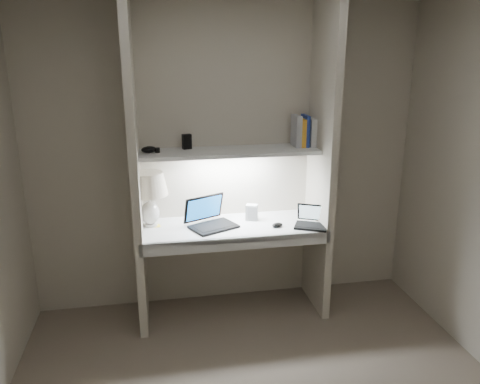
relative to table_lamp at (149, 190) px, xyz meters
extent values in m
cube|color=beige|center=(0.64, 0.17, 0.18)|extent=(3.20, 0.01, 2.50)
cube|color=beige|center=(-0.09, -0.10, 0.18)|extent=(0.06, 0.55, 2.50)
cube|color=beige|center=(1.37, -0.10, 0.18)|extent=(0.06, 0.55, 2.50)
cube|color=white|center=(0.64, -0.10, -0.32)|extent=(1.40, 0.55, 0.04)
cube|color=silver|center=(0.64, -0.36, -0.35)|extent=(1.46, 0.03, 0.10)
cube|color=silver|center=(0.64, -0.01, 0.28)|extent=(1.40, 0.36, 0.03)
cube|color=white|center=(0.64, -0.01, 0.26)|extent=(0.60, 0.04, 0.02)
cylinder|color=white|center=(0.00, 0.00, -0.29)|extent=(0.11, 0.11, 0.02)
ellipsoid|color=white|center=(0.00, 0.00, -0.19)|extent=(0.15, 0.15, 0.19)
cylinder|color=white|center=(0.00, 0.00, -0.08)|extent=(0.02, 0.02, 0.08)
sphere|color=#FFD899|center=(0.00, 0.00, 0.00)|extent=(0.04, 0.04, 0.04)
cube|color=black|center=(0.49, -0.14, -0.29)|extent=(0.42, 0.37, 0.02)
cube|color=black|center=(0.49, -0.14, -0.28)|extent=(0.34, 0.28, 0.00)
cube|color=black|center=(0.43, 0.00, -0.17)|extent=(0.34, 0.21, 0.22)
cube|color=blue|center=(0.43, -0.01, -0.17)|extent=(0.30, 0.17, 0.18)
cube|color=black|center=(1.25, -0.27, -0.29)|extent=(0.30, 0.26, 0.02)
cube|color=black|center=(1.25, -0.27, -0.28)|extent=(0.24, 0.20, 0.00)
cube|color=black|center=(1.29, -0.17, -0.21)|extent=(0.25, 0.15, 0.15)
cube|color=silver|center=(1.29, -0.18, -0.21)|extent=(0.22, 0.13, 0.12)
cube|color=silver|center=(0.82, -0.01, -0.23)|extent=(0.11, 0.10, 0.13)
ellipsoid|color=black|center=(0.99, -0.21, -0.28)|extent=(0.11, 0.08, 0.03)
torus|color=black|center=(0.49, -0.11, -0.29)|extent=(0.10, 0.10, 0.01)
cube|color=yellow|center=(0.04, -0.01, -0.30)|extent=(0.07, 0.07, 0.00)
cube|color=silver|center=(1.39, 0.04, 0.41)|extent=(0.04, 0.17, 0.22)
cube|color=#255A97|center=(1.36, 0.04, 0.42)|extent=(0.05, 0.17, 0.25)
cube|color=silver|center=(1.32, 0.04, 0.41)|extent=(0.05, 0.17, 0.22)
cube|color=navy|center=(1.27, 0.04, 0.42)|extent=(0.03, 0.17, 0.25)
cube|color=orange|center=(1.24, 0.04, 0.41)|extent=(0.04, 0.17, 0.22)
cube|color=#ABAAAF|center=(1.19, 0.04, 0.42)|extent=(0.05, 0.17, 0.25)
cube|color=black|center=(0.31, 0.09, 0.36)|extent=(0.08, 0.06, 0.12)
ellipsoid|color=black|center=(0.02, -0.01, 0.32)|extent=(0.14, 0.11, 0.05)
camera|label=1|loc=(0.06, -3.57, 1.04)|focal=35.00mm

